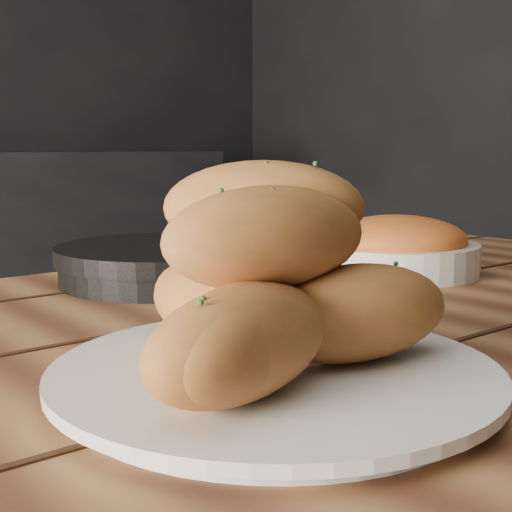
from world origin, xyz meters
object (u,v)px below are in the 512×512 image
at_px(bread_rolls, 266,290).
at_px(skillet, 166,262).
at_px(plate, 275,377).
at_px(table, 268,450).
at_px(bowl, 398,248).

height_order(bread_rolls, skillet, bread_rolls).
relative_size(plate, bread_rolls, 1.12).
height_order(table, bread_rolls, bread_rolls).
bearing_deg(bowl, table, -156.56).
bearing_deg(plate, table, 52.04).
bearing_deg(bread_rolls, table, 49.28).
relative_size(plate, bowl, 1.45).
height_order(bread_rolls, bowl, bread_rolls).
distance_m(bread_rolls, bowl, 0.50).
xyz_separation_m(bread_rolls, bowl, (0.43, 0.25, -0.04)).
xyz_separation_m(table, skillet, (0.08, 0.29, 0.12)).
relative_size(skillet, bowl, 1.83).
relative_size(table, plate, 5.08).
distance_m(plate, bowl, 0.49).
xyz_separation_m(plate, bowl, (0.42, 0.25, 0.02)).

